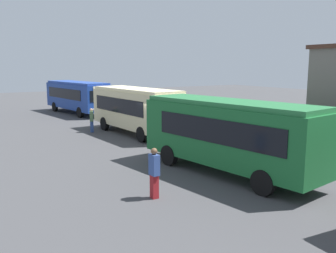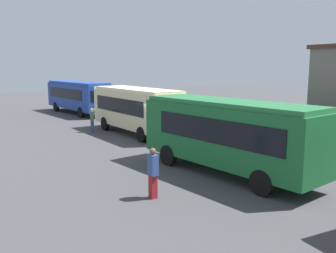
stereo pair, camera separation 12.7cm
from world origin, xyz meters
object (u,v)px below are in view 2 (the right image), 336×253
person_left (92,120)px  person_center (153,172)px  bus_blue (78,95)px  bus_cream (136,108)px  traffic_cone (260,138)px  bus_green (227,132)px

person_left → person_center: 14.40m
bus_blue → person_center: bus_blue is taller
bus_cream → traffic_cone: bearing=35.2°
bus_blue → bus_green: 24.07m
bus_blue → bus_cream: bus_cream is taller
traffic_cone → bus_cream: bearing=-140.7°
bus_cream → bus_green: bus_green is taller
bus_blue → bus_green: bus_green is taller
bus_blue → traffic_cone: bearing=8.0°
bus_blue → bus_green: (24.05, -0.78, 0.04)m
bus_green → person_center: 4.51m
person_left → bus_blue: bearing=-83.2°
bus_blue → person_left: bearing=-19.9°
person_left → traffic_cone: person_left is taller
person_left → person_center: (14.15, -2.68, 0.08)m
bus_blue → bus_green: bearing=-9.3°
person_left → traffic_cone: size_ratio=2.91×
bus_blue → traffic_cone: 20.64m
bus_cream → traffic_cone: bus_cream is taller
bus_blue → person_center: (25.06, -5.09, -0.84)m
bus_blue → person_left: size_ratio=5.75×
bus_blue → person_center: bearing=-18.9°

